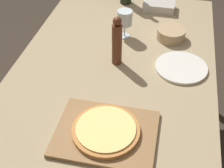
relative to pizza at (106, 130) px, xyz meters
name	(u,v)px	position (x,y,z in m)	size (l,w,h in m)	color
ground_plane	(111,167)	(-0.06, 0.36, -0.79)	(12.00, 12.00, 0.00)	#382D23
dining_table	(111,88)	(-0.06, 0.36, -0.11)	(0.98, 1.77, 0.76)	#9E8966
cutting_board	(106,133)	(0.00, 0.00, -0.02)	(0.39, 0.30, 0.02)	olive
pizza	(106,130)	(0.00, 0.00, 0.00)	(0.26, 0.26, 0.02)	#BC7A3D
pepper_mill	(117,42)	(-0.05, 0.46, 0.09)	(0.05, 0.05, 0.26)	#5B2D19
wine_glass	(125,19)	(-0.05, 0.71, 0.08)	(0.08, 0.08, 0.16)	silver
small_bowl	(171,34)	(0.20, 0.74, 0.00)	(0.16, 0.16, 0.06)	tan
dinner_plate	(181,67)	(0.27, 0.48, -0.02)	(0.25, 0.25, 0.01)	silver
food_container	(159,6)	(0.10, 1.06, 0.00)	(0.20, 0.13, 0.05)	#BCB7AD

